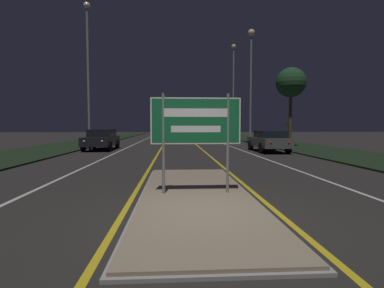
{
  "coord_description": "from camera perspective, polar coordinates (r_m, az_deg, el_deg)",
  "views": [
    {
      "loc": [
        -0.51,
        -5.45,
        1.7
      ],
      "look_at": [
        0.0,
        3.11,
        1.18
      ],
      "focal_mm": 28.0,
      "sensor_mm": 36.0,
      "label": 1
    }
  ],
  "objects": [
    {
      "name": "ground_plane",
      "position": [
        5.73,
        1.91,
        -13.81
      ],
      "size": [
        160.0,
        160.0,
        0.0
      ],
      "primitive_type": "plane",
      "color": "#282623"
    },
    {
      "name": "lane_line_white_left",
      "position": [
        30.72,
        -10.31,
        0.22
      ],
      "size": [
        0.12,
        70.0,
        0.01
      ],
      "color": "silver",
      "rests_on": "ground_plane"
    },
    {
      "name": "median_island",
      "position": [
        7.26,
        0.72,
        -9.75
      ],
      "size": [
        2.64,
        7.79,
        0.1
      ],
      "color": "#999993",
      "rests_on": "ground_plane"
    },
    {
      "name": "edge_line_white_right",
      "position": [
        31.45,
        10.78,
        0.29
      ],
      "size": [
        0.1,
        70.0,
        0.01
      ],
      "color": "silver",
      "rests_on": "ground_plane"
    },
    {
      "name": "centre_line_yellow_right",
      "position": [
        30.56,
        0.37,
        0.26
      ],
      "size": [
        0.12,
        70.0,
        0.01
      ],
      "color": "gold",
      "rests_on": "ground_plane"
    },
    {
      "name": "streetlight_right_far",
      "position": [
        35.17,
        7.9,
        11.76
      ],
      "size": [
        0.51,
        0.51,
        10.96
      ],
      "color": "gray",
      "rests_on": "ground_plane"
    },
    {
      "name": "streetlight_left_near",
      "position": [
        22.88,
        -19.19,
        14.48
      ],
      "size": [
        0.46,
        0.46,
        10.27
      ],
      "color": "gray",
      "rests_on": "ground_plane"
    },
    {
      "name": "warning_sign",
      "position": [
        27.14,
        17.86,
        2.47
      ],
      "size": [
        0.6,
        0.06,
        2.04
      ],
      "color": "gray",
      "rests_on": "verge_right"
    },
    {
      "name": "lane_line_white_right",
      "position": [
        30.86,
        5.37,
        0.28
      ],
      "size": [
        0.12,
        70.0,
        0.01
      ],
      "color": "silver",
      "rests_on": "ground_plane"
    },
    {
      "name": "highway_sign",
      "position": [
        7.07,
        0.73,
        3.74
      ],
      "size": [
        2.13,
        0.07,
        2.37
      ],
      "color": "gray",
      "rests_on": "median_island"
    },
    {
      "name": "car_receding_0",
      "position": [
        20.35,
        14.39,
        0.66
      ],
      "size": [
        1.88,
        4.38,
        1.38
      ],
      "color": "#4C514C",
      "rests_on": "ground_plane"
    },
    {
      "name": "edge_line_white_left",
      "position": [
        31.22,
        -15.79,
        0.2
      ],
      "size": [
        0.1,
        70.0,
        0.01
      ],
      "color": "silver",
      "rests_on": "ground_plane"
    },
    {
      "name": "centre_line_yellow_left",
      "position": [
        30.51,
        -5.29,
        0.24
      ],
      "size": [
        0.12,
        70.0,
        0.01
      ],
      "color": "gold",
      "rests_on": "ground_plane"
    },
    {
      "name": "verge_right",
      "position": [
        27.4,
        18.02,
        -0.2
      ],
      "size": [
        5.0,
        100.0,
        0.08
      ],
      "color": "black",
      "rests_on": "ground_plane"
    },
    {
      "name": "streetlight_right_near",
      "position": [
        28.67,
        11.17,
        14.44
      ],
      "size": [
        0.62,
        0.62,
        10.46
      ],
      "color": "gray",
      "rests_on": "ground_plane"
    },
    {
      "name": "verge_left",
      "position": [
        27.04,
        -22.83,
        -0.35
      ],
      "size": [
        5.0,
        100.0,
        0.08
      ],
      "color": "black",
      "rests_on": "ground_plane"
    },
    {
      "name": "car_receding_1",
      "position": [
        31.31,
        2.77,
        1.7
      ],
      "size": [
        1.88,
        4.46,
        1.4
      ],
      "color": "#4C514C",
      "rests_on": "ground_plane"
    },
    {
      "name": "car_approaching_0",
      "position": [
        22.31,
        -16.86,
        0.93
      ],
      "size": [
        1.96,
        4.43,
        1.47
      ],
      "color": "black",
      "rests_on": "ground_plane"
    },
    {
      "name": "roadside_palm_right",
      "position": [
        24.93,
        18.33,
        10.96
      ],
      "size": [
        2.31,
        2.31,
        6.17
      ],
      "color": "#4C3823",
      "rests_on": "verge_right"
    }
  ]
}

